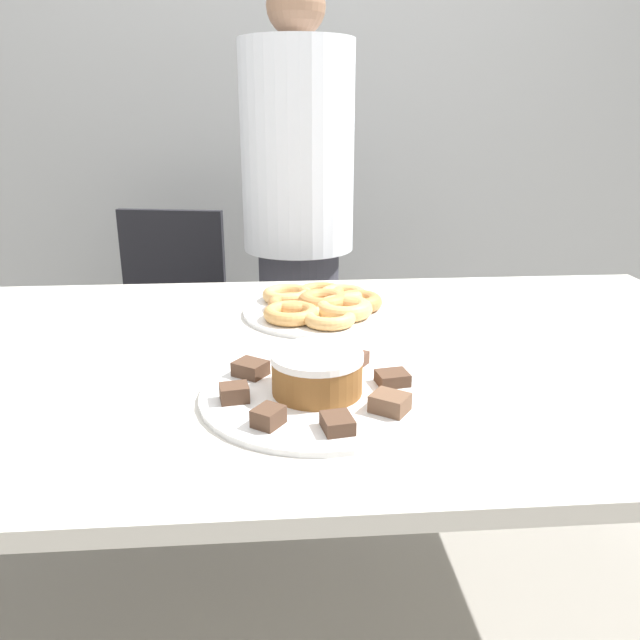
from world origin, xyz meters
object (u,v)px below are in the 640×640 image
(plate_donuts, at_px, (323,311))
(frosted_cake, at_px, (316,373))
(person_standing, at_px, (299,235))
(plate_cake, at_px, (316,395))
(office_chair_left, at_px, (165,343))

(plate_donuts, xyz_separation_m, frosted_cake, (-0.05, -0.46, 0.04))
(person_standing, xyz_separation_m, frosted_cake, (-0.02, -1.05, -0.03))
(plate_cake, bearing_deg, office_chair_left, 110.85)
(office_chair_left, bearing_deg, plate_cake, -57.86)
(person_standing, distance_m, office_chair_left, 0.67)
(person_standing, distance_m, plate_donuts, 0.60)
(frosted_cake, bearing_deg, person_standing, 88.99)
(frosted_cake, bearing_deg, plate_donuts, 83.82)
(frosted_cake, bearing_deg, office_chair_left, 110.85)
(plate_cake, relative_size, plate_donuts, 1.04)
(office_chair_left, xyz_separation_m, plate_cake, (0.47, -1.23, 0.36))
(person_standing, height_order, office_chair_left, person_standing)
(plate_donuts, bearing_deg, office_chair_left, 123.71)
(person_standing, distance_m, plate_cake, 1.06)
(plate_cake, bearing_deg, frosted_cake, -90.00)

